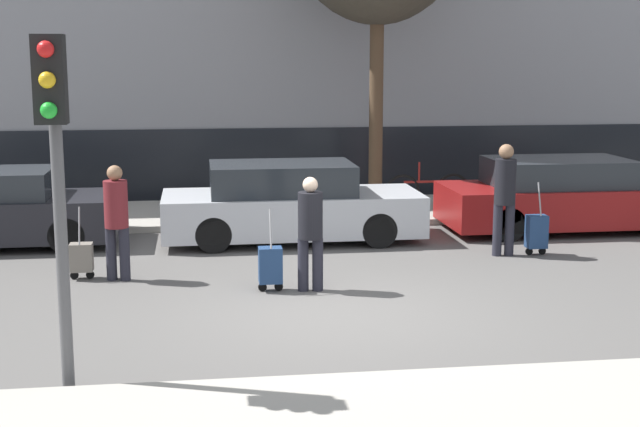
{
  "coord_description": "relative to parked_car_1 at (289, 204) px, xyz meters",
  "views": [
    {
      "loc": [
        -1.7,
        -10.75,
        3.2
      ],
      "look_at": [
        0.05,
        1.8,
        0.95
      ],
      "focal_mm": 50.0,
      "sensor_mm": 36.0,
      "label": 1
    }
  ],
  "objects": [
    {
      "name": "ground_plane",
      "position": [
        0.12,
        -4.49,
        -0.64
      ],
      "size": [
        80.0,
        80.0,
        0.0
      ],
      "primitive_type": "plane",
      "color": "#565451"
    },
    {
      "name": "sidewalk_far",
      "position": [
        0.12,
        2.51,
        -0.58
      ],
      "size": [
        28.0,
        3.0,
        0.12
      ],
      "color": "#A39E93",
      "rests_on": "ground_plane"
    },
    {
      "name": "parked_car_1",
      "position": [
        0.0,
        0.0,
        0.0
      ],
      "size": [
        4.48,
        1.78,
        1.37
      ],
      "color": "#B7BABF",
      "rests_on": "ground_plane"
    },
    {
      "name": "parked_car_2",
      "position": [
        5.15,
        0.26,
        -0.01
      ],
      "size": [
        4.58,
        1.87,
        1.34
      ],
      "color": "maroon",
      "rests_on": "ground_plane"
    },
    {
      "name": "pedestrian_left",
      "position": [
        -2.74,
        -2.45,
        0.3
      ],
      "size": [
        0.34,
        0.34,
        1.67
      ],
      "rotation": [
        0.0,
        0.0,
        -0.26
      ],
      "color": "#23232D",
      "rests_on": "ground_plane"
    },
    {
      "name": "trolley_left",
      "position": [
        -3.27,
        -2.31,
        -0.32
      ],
      "size": [
        0.34,
        0.29,
        1.07
      ],
      "color": "slate",
      "rests_on": "ground_plane"
    },
    {
      "name": "pedestrian_center",
      "position": [
        -0.07,
        -3.41,
        0.25
      ],
      "size": [
        0.35,
        0.34,
        1.58
      ],
      "rotation": [
        0.0,
        0.0,
        -0.09
      ],
      "color": "#23232D",
      "rests_on": "ground_plane"
    },
    {
      "name": "trolley_center",
      "position": [
        -0.62,
        -3.36,
        -0.28
      ],
      "size": [
        0.34,
        0.29,
        1.16
      ],
      "color": "navy",
      "rests_on": "ground_plane"
    },
    {
      "name": "pedestrian_right",
      "position": [
        3.31,
        -1.66,
        0.39
      ],
      "size": [
        0.35,
        0.34,
        1.81
      ],
      "rotation": [
        0.0,
        0.0,
        3.09
      ],
      "color": "#23232D",
      "rests_on": "ground_plane"
    },
    {
      "name": "trolley_right",
      "position": [
        3.86,
        -1.69,
        -0.26
      ],
      "size": [
        0.34,
        0.29,
        1.2
      ],
      "color": "navy",
      "rests_on": "ground_plane"
    },
    {
      "name": "traffic_light",
      "position": [
        -2.87,
        -6.85,
        1.79
      ],
      "size": [
        0.28,
        0.47,
        3.39
      ],
      "color": "#515154",
      "rests_on": "ground_plane"
    },
    {
      "name": "parked_bicycle",
      "position": [
        3.06,
        2.2,
        -0.15
      ],
      "size": [
        1.77,
        0.06,
        0.96
      ],
      "color": "black",
      "rests_on": "sidewalk_far"
    }
  ]
}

